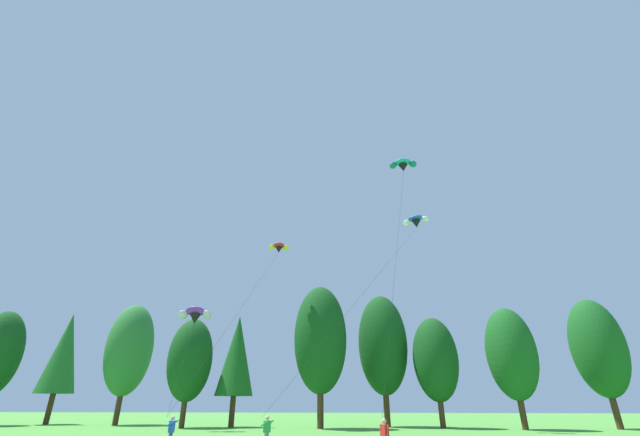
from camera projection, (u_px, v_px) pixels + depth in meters
name	position (u px, v px, depth m)	size (l,w,h in m)	color
treeline_tree_b	(64.00, 352.00, 51.54)	(4.51, 4.51, 13.24)	#472D19
treeline_tree_c	(129.00, 349.00, 50.59)	(5.63, 5.63, 14.18)	#472D19
treeline_tree_d	(190.00, 359.00, 44.40)	(4.82, 4.82, 11.17)	#472D19
treeline_tree_e	(237.00, 355.00, 45.71)	(4.19, 4.19, 11.78)	#472D19
treeline_tree_f	(320.00, 338.00, 43.84)	(5.72, 5.72, 14.53)	#472D19
treeline_tree_g	(383.00, 344.00, 46.87)	(5.66, 5.66, 14.30)	#472D19
treeline_tree_h	(435.00, 359.00, 43.66)	(4.81, 4.81, 11.14)	#472D19
treeline_tree_i	(511.00, 353.00, 41.28)	(4.95, 4.95, 11.65)	#472D19
treeline_tree_j	(598.00, 347.00, 42.30)	(5.25, 5.25, 12.78)	#472D19
kite_flyer_near	(171.00, 429.00, 22.24)	(0.57, 0.60, 1.69)	#4C4C51
kite_flyer_mid	(267.00, 429.00, 22.28)	(0.71, 0.73, 1.69)	gray
kite_flyer_far	(385.00, 436.00, 17.99)	(0.48, 0.58, 1.69)	black
parafoil_kite_high_purple	(195.00, 315.00, 41.59)	(7.85, 17.10, 10.05)	purple
parafoil_kite_mid_blue_white	(416.00, 221.00, 45.36)	(14.15, 18.23, 20.24)	blue
parafoil_kite_far_teal	(403.00, 165.00, 37.25)	(5.22, 12.24, 21.95)	teal
parafoil_kite_low_red_yellow	(279.00, 248.00, 46.42)	(3.35, 19.38, 17.78)	red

